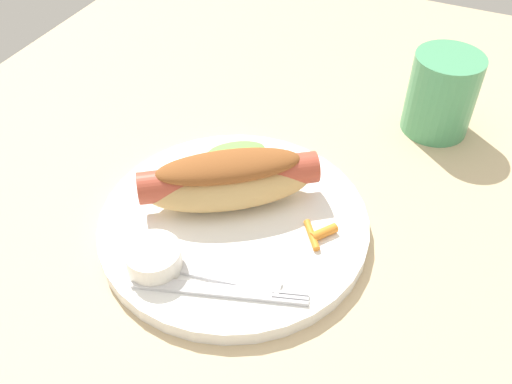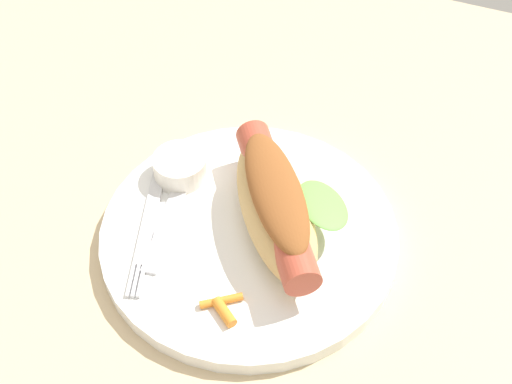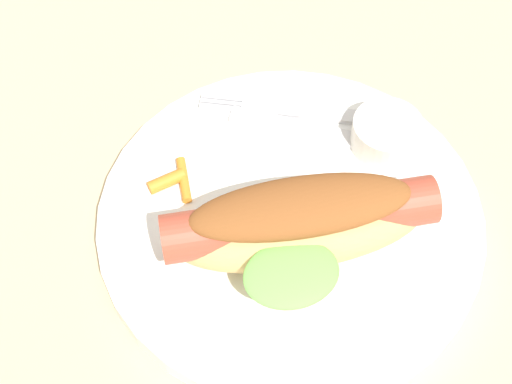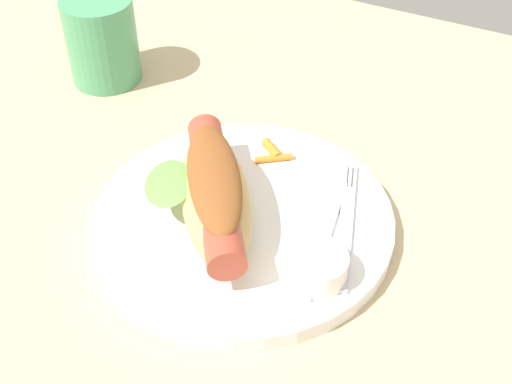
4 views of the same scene
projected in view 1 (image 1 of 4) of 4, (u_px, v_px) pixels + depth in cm
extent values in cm
cube|color=tan|center=(242.00, 231.00, 57.90)|extent=(120.00, 90.00, 1.80)
cylinder|color=white|center=(234.00, 223.00, 56.39)|extent=(26.86, 26.86, 1.60)
ellipsoid|color=tan|center=(229.00, 184.00, 55.90)|extent=(14.53, 17.16, 4.82)
cylinder|color=#B24733|center=(229.00, 177.00, 55.32)|extent=(12.86, 16.38, 3.21)
ellipsoid|color=brown|center=(229.00, 166.00, 54.32)|extent=(11.86, 14.24, 2.30)
ellipsoid|color=#6BB74C|center=(236.00, 151.00, 58.15)|extent=(7.18, 7.44, 1.66)
cylinder|color=white|center=(154.00, 259.00, 50.51)|extent=(5.07, 5.07, 2.36)
cube|color=silver|center=(201.00, 289.00, 49.29)|extent=(4.87, 12.22, 0.40)
cube|color=silver|center=(290.00, 302.00, 48.27)|extent=(1.24, 3.14, 0.40)
cube|color=silver|center=(290.00, 298.00, 48.60)|extent=(1.24, 3.14, 0.40)
cube|color=silver|center=(291.00, 294.00, 48.92)|extent=(1.24, 3.14, 0.40)
cube|color=silver|center=(205.00, 273.00, 50.60)|extent=(3.75, 14.45, 0.36)
cylinder|color=orange|center=(313.00, 231.00, 54.04)|extent=(3.34, 2.67, 0.67)
cylinder|color=orange|center=(324.00, 232.00, 53.78)|extent=(2.71, 2.35, 0.94)
cylinder|color=#4C9E6B|center=(442.00, 94.00, 65.84)|extent=(7.96, 7.96, 9.82)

